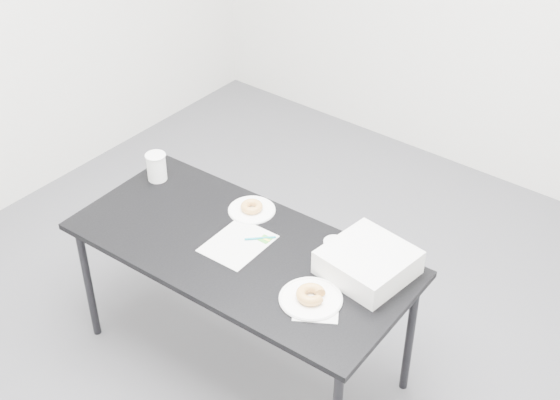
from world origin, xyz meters
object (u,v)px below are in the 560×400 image
Objects in this scene: donut_near at (311,294)px; plate_far at (252,210)px; table at (241,256)px; scorecard at (238,243)px; pen at (260,238)px; coffee_cup at (156,167)px; donut_far at (252,207)px; plate_near at (311,299)px; bakery_box at (368,262)px.

plate_far is at bearing 150.90° from donut_near.
plate_far reaches higher than table.
pen reaches higher than scorecard.
coffee_cup is (-1.09, 0.23, 0.04)m from donut_near.
donut_near is at bearing -29.10° from donut_far.
plate_near is 2.49× the size of donut_far.
table is 0.57m from bakery_box.
pen is 0.22m from donut_far.
plate_near is 1.82× the size of coffee_cup.
pen is 0.22m from plate_far.
bakery_box reaches higher than scorecard.
plate_far is 1.55× the size of coffee_cup.
donut_near reaches higher than plate_far.
coffee_cup is at bearing 130.71° from pen.
plate_near is at bearing -12.01° from coffee_cup.
coffee_cup is (-0.63, 0.14, 0.07)m from scorecard.
plate_far is (-0.56, 0.31, -0.00)m from plate_near.
plate_near is 0.02m from donut_near.
donut_near is 0.65m from plate_far.
scorecard is 2.15× the size of pen.
coffee_cup reaches higher than donut_far.
scorecard is at bearing -64.42° from plate_far.
donut_near reaches higher than plate_near.
donut_near is at bearing 0.00° from plate_near.
table is 11.02× the size of coffee_cup.
plate_near is (0.46, -0.09, 0.01)m from scorecard.
donut_near is (0.00, 0.00, 0.02)m from plate_near.
scorecard is 0.65m from coffee_cup.
bakery_box is at bearing -3.23° from plate_far.
donut_far is (0.00, 0.00, 0.02)m from plate_far.
donut_far is at bearing 8.90° from coffee_cup.
plate_far is (-0.13, 0.23, 0.06)m from table.
scorecard is 2.48× the size of donut_near.
scorecard is at bearing 168.63° from plate_near.
bakery_box is (0.65, -0.04, 0.03)m from donut_far.
pen is 0.44m from plate_near.
coffee_cup reaches higher than table.
coffee_cup reaches higher than plate_near.
bakery_box reaches higher than donut_near.
plate_near is at bearing -12.32° from table.
coffee_cup is (-0.65, 0.15, 0.12)m from table.
scorecard is 0.10m from pen.
bakery_box is (0.09, 0.28, 0.05)m from plate_near.
plate_near reaches higher than scorecard.
donut_near is 0.36× the size of bakery_box.
coffee_cup is 0.42× the size of bakery_box.
bakery_box is at bearing 72.58° from plate_near.
plate_near is 1.11m from coffee_cup.
table is 0.27m from plate_far.
plate_far is at bearing 117.22° from table.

